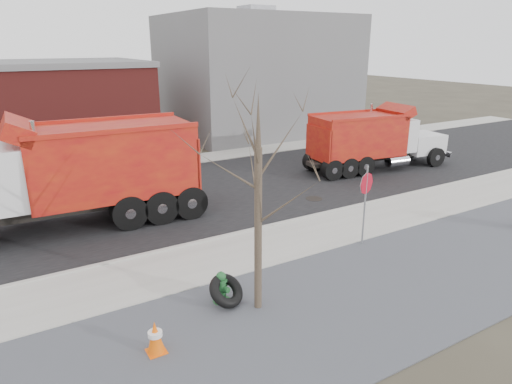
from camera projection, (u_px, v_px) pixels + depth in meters
ground at (301, 242)px, 14.85m from camera, size 120.00×120.00×0.00m
gravel_verge at (380, 289)px, 11.99m from camera, size 60.00×5.00×0.03m
sidewalk at (297, 238)px, 15.05m from camera, size 60.00×2.50×0.06m
curb at (275, 225)px, 16.10m from camera, size 60.00×0.15×0.11m
road at (216, 190)px, 20.00m from camera, size 60.00×9.40×0.02m
far_sidewalk at (170, 162)px, 24.65m from camera, size 60.00×2.00×0.06m
building_grey at (256, 75)px, 32.68m from camera, size 12.00×10.00×8.00m
bare_tree at (258, 179)px, 10.15m from camera, size 3.20×3.20×5.20m
fire_hydrant at (222, 288)px, 11.29m from camera, size 0.48×0.47×0.84m
truck_tire at (226, 291)px, 11.16m from camera, size 1.13×1.09×0.80m
stop_sign at (366, 191)px, 14.14m from camera, size 0.69×0.22×2.60m
traffic_cone_near at (155, 337)px, 9.42m from camera, size 0.39×0.39×0.75m
dump_truck_red_a at (373, 138)px, 22.92m from camera, size 7.97×3.02×3.19m
dump_truck_red_b at (74, 171)px, 15.56m from camera, size 9.50×3.12×3.94m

